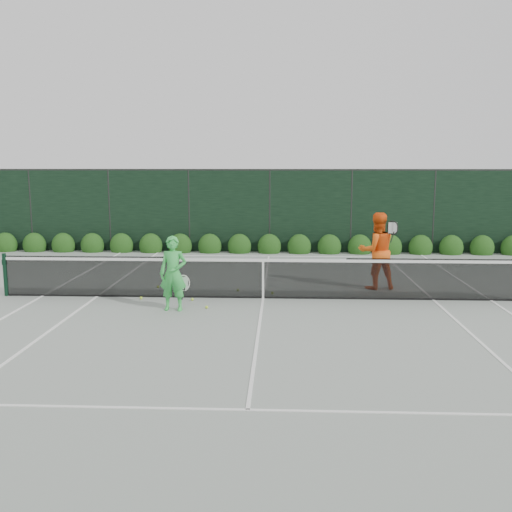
{
  "coord_description": "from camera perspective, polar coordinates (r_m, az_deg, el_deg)",
  "views": [
    {
      "loc": [
        0.43,
        -13.57,
        3.26
      ],
      "look_at": [
        -0.19,
        0.3,
        1.0
      ],
      "focal_mm": 40.0,
      "sensor_mm": 36.0,
      "label": 1
    }
  ],
  "objects": [
    {
      "name": "tennis_net",
      "position": [
        13.85,
        0.61,
        -2.12
      ],
      "size": [
        12.9,
        0.1,
        1.07
      ],
      "color": "black",
      "rests_on": "ground"
    },
    {
      "name": "tennis_balls",
      "position": [
        14.04,
        -5.75,
        -4.08
      ],
      "size": [
        3.24,
        2.18,
        0.07
      ],
      "color": "#C6EE35",
      "rests_on": "ground"
    },
    {
      "name": "player_man",
      "position": [
        15.18,
        11.98,
        0.51
      ],
      "size": [
        1.11,
        0.94,
        2.01
      ],
      "rotation": [
        0.0,
        0.0,
        3.34
      ],
      "color": "#FF6015",
      "rests_on": "ground"
    },
    {
      "name": "windscreen_fence",
      "position": [
        11.01,
        0.27,
        0.12
      ],
      "size": [
        32.0,
        21.07,
        3.06
      ],
      "color": "black",
      "rests_on": "ground"
    },
    {
      "name": "ground",
      "position": [
        13.96,
        0.71,
        -4.26
      ],
      "size": [
        80.0,
        80.0,
        0.0
      ],
      "primitive_type": "plane",
      "color": "gray",
      "rests_on": "ground"
    },
    {
      "name": "hedge_row",
      "position": [
        20.94,
        1.34,
        0.94
      ],
      "size": [
        31.66,
        0.65,
        0.94
      ],
      "color": "#143C10",
      "rests_on": "ground"
    },
    {
      "name": "player_woman",
      "position": [
        12.83,
        -8.27,
        -1.74
      ],
      "size": [
        0.67,
        0.44,
        1.68
      ],
      "rotation": [
        0.0,
        0.0,
        -0.07
      ],
      "color": "green",
      "rests_on": "ground"
    },
    {
      "name": "court_lines",
      "position": [
        13.96,
        0.71,
        -4.23
      ],
      "size": [
        11.03,
        23.83,
        0.01
      ],
      "color": "white",
      "rests_on": "ground"
    }
  ]
}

